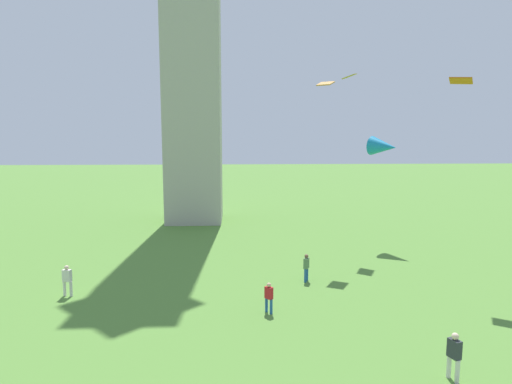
% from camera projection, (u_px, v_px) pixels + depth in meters
% --- Properties ---
extents(person_0, '(0.41, 0.50, 1.68)m').
position_uv_depth(person_0, '(306.00, 266.00, 26.31)').
color(person_0, '#235693').
rests_on(person_0, ground_plane).
extents(person_1, '(0.44, 0.46, 1.56)m').
position_uv_depth(person_1, '(269.00, 296.00, 21.68)').
color(person_1, '#235693').
rests_on(person_1, ground_plane).
extents(person_2, '(0.53, 0.35, 1.74)m').
position_uv_depth(person_2, '(67.00, 279.00, 23.91)').
color(person_2, silver).
rests_on(person_2, ground_plane).
extents(person_3, '(0.40, 0.54, 1.81)m').
position_uv_depth(person_3, '(454.00, 354.00, 15.73)').
color(person_3, silver).
rests_on(person_3, ground_plane).
extents(kite_flying_0, '(1.46, 1.37, 0.41)m').
position_uv_depth(kite_flying_0, '(461.00, 81.00, 25.31)').
color(kite_flying_0, '#C3600A').
extents(kite_flying_1, '(1.40, 1.66, 0.58)m').
position_uv_depth(kite_flying_1, '(349.00, 76.00, 33.47)').
color(kite_flying_1, '#B39928').
extents(kite_flying_2, '(2.61, 2.67, 1.64)m').
position_uv_depth(kite_flying_2, '(384.00, 147.00, 34.32)').
color(kite_flying_2, '#177FB5').
extents(kite_flying_4, '(1.51, 1.70, 0.43)m').
position_uv_depth(kite_flying_4, '(326.00, 84.00, 30.69)').
color(kite_flying_4, orange).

